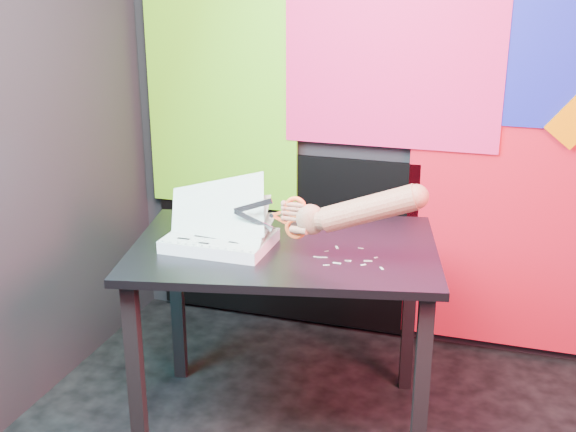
% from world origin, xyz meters
% --- Properties ---
extents(room, '(3.01, 3.01, 2.71)m').
position_xyz_m(room, '(0.00, 0.00, 1.35)').
color(room, black).
rests_on(room, ground).
extents(backdrop, '(2.88, 0.05, 2.08)m').
position_xyz_m(backdrop, '(0.06, 1.46, 0.96)').
color(backdrop, red).
rests_on(backdrop, ground).
extents(work_table, '(1.23, 0.95, 0.75)m').
position_xyz_m(work_table, '(-0.48, 0.64, 0.65)').
color(work_table, black).
rests_on(work_table, ground).
extents(printout_stack, '(0.41, 0.27, 0.28)m').
position_xyz_m(printout_stack, '(-0.69, 0.56, 0.78)').
color(printout_stack, silver).
rests_on(printout_stack, work_table).
extents(scissors, '(0.27, 0.02, 0.15)m').
position_xyz_m(scissors, '(-0.42, 0.55, 0.89)').
color(scissors, silver).
rests_on(scissors, printout_stack).
extents(hand_forearm, '(0.49, 0.10, 0.21)m').
position_xyz_m(hand_forearm, '(-0.18, 0.54, 0.95)').
color(hand_forearm, tan).
rests_on(hand_forearm, work_table).
extents(paper_clippings, '(0.26, 0.20, 0.00)m').
position_xyz_m(paper_clippings, '(-0.22, 0.58, 0.75)').
color(paper_clippings, beige).
rests_on(paper_clippings, work_table).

